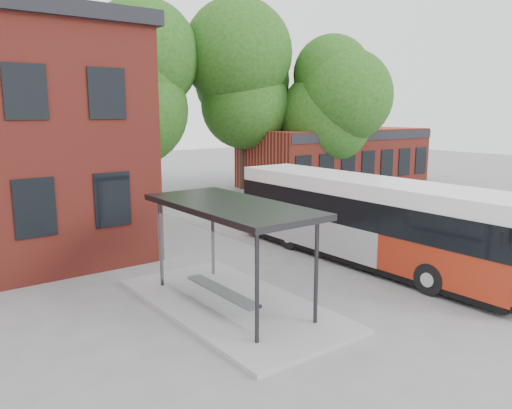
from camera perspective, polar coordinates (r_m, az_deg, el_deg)
ground at (r=17.37m, az=7.74°, el=-7.08°), size 100.00×100.00×0.00m
shop_row at (r=37.21m, az=9.15°, el=5.44°), size 14.00×6.20×4.00m
bus_shelter at (r=13.45m, az=-2.88°, el=-5.79°), size 3.60×7.00×2.90m
bike_rail at (r=30.61m, az=6.99°, el=1.00°), size 5.20×0.10×0.38m
tree_0 at (r=28.29m, az=-25.73°, el=10.08°), size 7.92×7.92×11.00m
tree_1 at (r=31.40m, az=-13.28°, el=10.22°), size 7.92×7.92×10.40m
tree_2 at (r=34.00m, az=-1.55°, el=11.01°), size 7.92×7.92×11.00m
tree_3 at (r=34.25m, az=9.36°, el=9.43°), size 7.04×7.04×9.28m
city_bus at (r=17.90m, az=12.55°, el=-1.82°), size 2.49×11.59×2.95m
bicycle_0 at (r=28.99m, az=5.25°, el=1.13°), size 2.03×1.20×1.01m
bicycle_1 at (r=29.66m, az=3.57°, el=1.39°), size 1.79×0.79×1.04m
bicycle_2 at (r=30.08m, az=5.32°, el=1.28°), size 1.63×1.03×0.81m
bicycle_3 at (r=31.02m, az=6.31°, el=1.72°), size 1.69×0.58×1.00m
bicycle_4 at (r=31.29m, az=8.46°, el=1.64°), size 1.78×0.94×0.89m
bicycle_5 at (r=30.88m, az=9.99°, el=1.66°), size 1.86×1.13×1.08m
bicycle_6 at (r=30.74m, az=9.93°, el=1.50°), size 1.88×0.85×0.95m
bicycle_7 at (r=31.84m, az=11.60°, el=1.84°), size 1.81×0.79×1.05m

